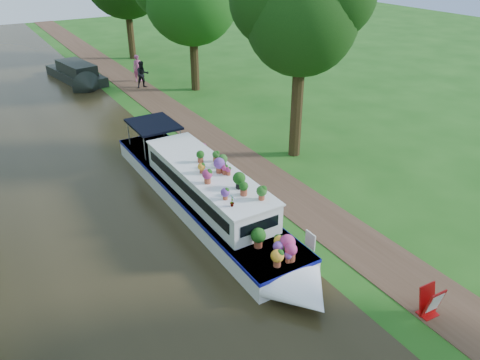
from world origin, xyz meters
name	(u,v)px	position (x,y,z in m)	size (l,w,h in m)	color
ground	(263,202)	(0.00, 0.00, 0.00)	(100.00, 100.00, 0.00)	#1B5114
canal_water	(115,248)	(-6.00, 0.00, 0.01)	(10.00, 100.00, 0.02)	black
towpath	(287,194)	(1.20, 0.00, 0.01)	(2.20, 100.00, 0.03)	#473021
plant_boat	(208,194)	(-2.25, 0.33, 0.85)	(2.29, 13.52, 2.29)	white
tree_near_overhang	(301,10)	(3.79, 3.06, 6.60)	(5.52, 5.28, 8.99)	black
second_boat	(77,74)	(-1.87, 21.15, 0.55)	(3.01, 7.30, 1.36)	black
sandwich_board	(431,303)	(0.45, -7.57, 0.44)	(0.58, 0.48, 0.91)	red
pedestrian_pink	(138,68)	(1.90, 18.92, 0.96)	(0.68, 0.44, 1.86)	pink
pedestrian_dark	(142,74)	(1.60, 17.21, 0.94)	(0.88, 0.69, 1.81)	black
verge_plant	(267,199)	(0.04, -0.24, 0.24)	(0.43, 0.37, 0.48)	#235E1C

